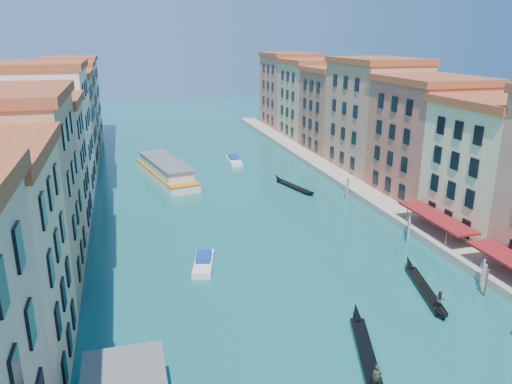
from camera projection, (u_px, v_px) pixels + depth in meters
left_bank_palazzos at (44, 144)px, 71.93m from camera, size 12.80×128.40×21.00m
right_bank_palazzos at (390, 126)px, 86.16m from camera, size 12.80×128.40×21.00m
quay at (345, 181)px, 86.92m from camera, size 4.00×140.00×1.00m
mooring_poles_right at (466, 267)px, 52.60m from camera, size 1.44×54.24×3.20m
vaporetto_far at (166, 170)px, 90.07m from camera, size 9.60×22.98×3.33m
gondola_fore at (366, 353)px, 39.74m from camera, size 5.03×12.93×2.65m
gondola_right at (426, 289)px, 49.72m from camera, size 4.18×12.48×2.53m
gondola_far at (293, 186)px, 84.54m from camera, size 4.10×11.93×1.72m
motorboat_mid at (204, 262)px, 55.62m from camera, size 3.48×6.63×1.31m
motorboat_far at (234, 160)px, 101.27m from camera, size 2.56×7.21×1.47m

